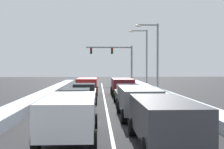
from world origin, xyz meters
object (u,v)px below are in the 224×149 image
object	(u,v)px
suv_gray_right_lane_second	(138,100)
suv_white_center_lane_nearest	(70,114)
street_lamp_right_mid	(144,53)
suv_red_center_lane_fourth	(87,85)
street_lamp_right_near	(154,51)
sedan_black_center_lane_second	(76,101)
sedan_green_right_lane_third	(128,94)
sedan_tan_center_lane_third	(84,93)
suv_charcoal_right_lane_nearest	(164,118)
suv_maroon_right_lane_fourth	(122,85)
traffic_light_gantry	(117,56)

from	to	relation	value
suv_gray_right_lane_second	suv_white_center_lane_nearest	xyz separation A→B (m)	(-3.33, -4.74, 0.00)
suv_white_center_lane_nearest	street_lamp_right_mid	xyz separation A→B (m)	(7.58, 30.26, 3.80)
suv_red_center_lane_fourth	street_lamp_right_near	distance (m)	8.66
suv_gray_right_lane_second	sedan_black_center_lane_second	size ratio (longest dim) A/B	1.09
street_lamp_right_near	sedan_black_center_lane_second	bearing A→B (deg)	-116.67
sedan_green_right_lane_third	sedan_tan_center_lane_third	distance (m)	3.60
suv_red_center_lane_fourth	sedan_green_right_lane_third	bearing A→B (deg)	-67.28
sedan_green_right_lane_third	suv_white_center_lane_nearest	distance (m)	11.06
street_lamp_right_near	sedan_tan_center_lane_third	bearing A→B (deg)	-127.59
suv_charcoal_right_lane_nearest	suv_red_center_lane_fourth	size ratio (longest dim) A/B	1.00
suv_charcoal_right_lane_nearest	suv_gray_right_lane_second	xyz separation A→B (m)	(-0.13, 5.97, 0.00)
suv_white_center_lane_nearest	suv_charcoal_right_lane_nearest	bearing A→B (deg)	-19.57
sedan_tan_center_lane_third	suv_red_center_lane_fourth	world-z (taller)	suv_red_center_lane_fourth
suv_charcoal_right_lane_nearest	suv_red_center_lane_fourth	distance (m)	20.12
sedan_black_center_lane_second	street_lamp_right_mid	size ratio (longest dim) A/B	0.56
suv_gray_right_lane_second	street_lamp_right_mid	size ratio (longest dim) A/B	0.61
sedan_tan_center_lane_third	suv_red_center_lane_fourth	distance (m)	6.70
suv_charcoal_right_lane_nearest	suv_gray_right_lane_second	bearing A→B (deg)	91.21
suv_white_center_lane_nearest	suv_red_center_lane_fourth	distance (m)	18.59
sedan_black_center_lane_second	suv_red_center_lane_fourth	size ratio (longest dim) A/B	0.92
suv_charcoal_right_lane_nearest	suv_maroon_right_lane_fourth	size ratio (longest dim) A/B	1.00
suv_gray_right_lane_second	sedan_black_center_lane_second	xyz separation A→B (m)	(-3.56, 1.58, -0.25)
sedan_green_right_lane_third	suv_red_center_lane_fourth	distance (m)	8.74
suv_maroon_right_lane_fourth	street_lamp_right_near	world-z (taller)	street_lamp_right_near
traffic_light_gantry	sedan_green_right_lane_third	bearing A→B (deg)	-91.91
suv_gray_right_lane_second	sedan_black_center_lane_second	bearing A→B (deg)	156.05
street_lamp_right_mid	sedan_black_center_lane_second	bearing A→B (deg)	-108.07
sedan_green_right_lane_third	street_lamp_right_near	world-z (taller)	street_lamp_right_near
traffic_light_gantry	street_lamp_right_near	distance (m)	15.80
sedan_green_right_lane_third	suv_gray_right_lane_second	bearing A→B (deg)	-90.22
suv_charcoal_right_lane_nearest	sedan_black_center_lane_second	bearing A→B (deg)	116.01
suv_charcoal_right_lane_nearest	sedan_green_right_lane_third	size ratio (longest dim) A/B	1.09
suv_maroon_right_lane_fourth	street_lamp_right_mid	world-z (taller)	street_lamp_right_mid
suv_gray_right_lane_second	street_lamp_right_near	xyz separation A→B (m)	(4.01, 16.66, 3.58)
suv_gray_right_lane_second	street_lamp_right_near	distance (m)	17.51
suv_white_center_lane_nearest	sedan_black_center_lane_second	world-z (taller)	suv_white_center_lane_nearest
suv_gray_right_lane_second	street_lamp_right_mid	distance (m)	26.15
sedan_tan_center_lane_third	traffic_light_gantry	world-z (taller)	traffic_light_gantry
suv_gray_right_lane_second	suv_red_center_lane_fourth	world-z (taller)	same
sedan_black_center_lane_second	street_lamp_right_near	bearing A→B (deg)	63.33
suv_charcoal_right_lane_nearest	traffic_light_gantry	world-z (taller)	traffic_light_gantry
sedan_tan_center_lane_third	suv_gray_right_lane_second	bearing A→B (deg)	-65.18
suv_white_center_lane_nearest	sedan_tan_center_lane_third	world-z (taller)	suv_white_center_lane_nearest
suv_charcoal_right_lane_nearest	sedan_green_right_lane_third	bearing A→B (deg)	90.50
sedan_green_right_lane_third	suv_white_center_lane_nearest	xyz separation A→B (m)	(-3.36, -10.54, 0.25)
sedan_tan_center_lane_third	suv_charcoal_right_lane_nearest	bearing A→B (deg)	-75.34
street_lamp_right_mid	suv_charcoal_right_lane_nearest	bearing A→B (deg)	-97.46
suv_red_center_lane_fourth	traffic_light_gantry	size ratio (longest dim) A/B	0.65
sedan_tan_center_lane_third	traffic_light_gantry	distance (m)	25.62
traffic_light_gantry	street_lamp_right_mid	distance (m)	7.43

